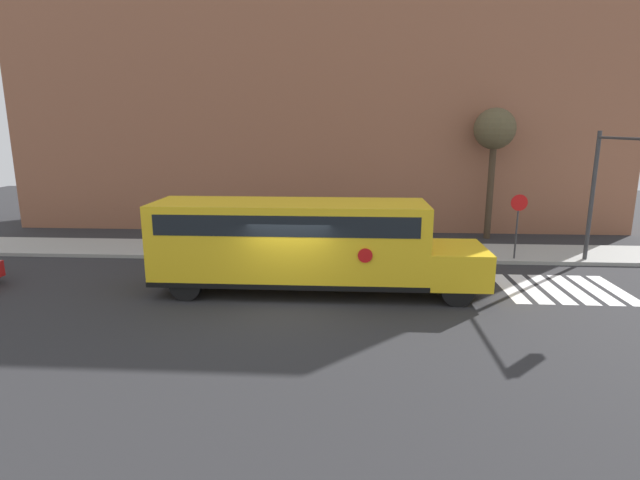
# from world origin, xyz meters

# --- Properties ---
(ground_plane) EXTENTS (60.00, 60.00, 0.00)m
(ground_plane) POSITION_xyz_m (0.00, 0.00, 0.00)
(ground_plane) COLOR #28282B
(sidewalk_strip) EXTENTS (44.00, 3.00, 0.15)m
(sidewalk_strip) POSITION_xyz_m (0.00, 6.50, 0.07)
(sidewalk_strip) COLOR #9E9E99
(sidewalk_strip) RESTS_ON ground
(building_backdrop) EXTENTS (32.00, 4.00, 12.61)m
(building_backdrop) POSITION_xyz_m (0.00, 13.00, 6.30)
(building_backdrop) COLOR #935B42
(building_backdrop) RESTS_ON ground
(crosswalk_stripes) EXTENTS (4.00, 3.20, 0.01)m
(crosswalk_stripes) POSITION_xyz_m (8.99, 2.00, 0.00)
(crosswalk_stripes) COLOR white
(crosswalk_stripes) RESTS_ON ground
(school_bus) EXTENTS (10.66, 2.57, 2.99)m
(school_bus) POSITION_xyz_m (0.27, 1.21, 1.72)
(school_bus) COLOR yellow
(school_bus) RESTS_ON ground
(stop_sign) EXTENTS (0.65, 0.10, 2.75)m
(stop_sign) POSITION_xyz_m (8.47, 5.40, 1.79)
(stop_sign) COLOR #38383A
(stop_sign) RESTS_ON ground
(traffic_light) EXTENTS (0.28, 3.91, 5.20)m
(traffic_light) POSITION_xyz_m (11.27, 4.18, 3.50)
(traffic_light) COLOR #38383A
(traffic_light) RESTS_ON ground
(tree_near_sidewalk) EXTENTS (1.93, 1.93, 6.23)m
(tree_near_sidewalk) POSITION_xyz_m (8.55, 9.89, 5.09)
(tree_near_sidewalk) COLOR #423323
(tree_near_sidewalk) RESTS_ON ground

